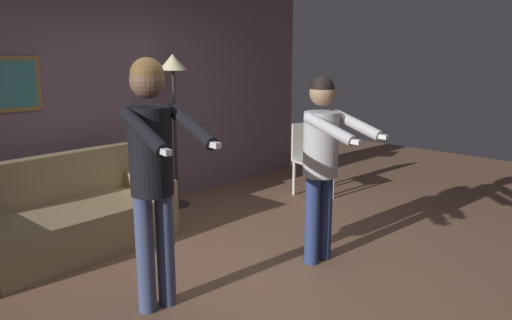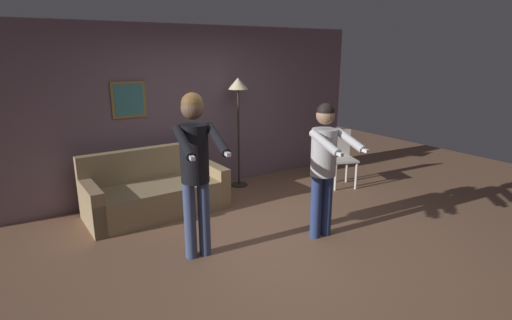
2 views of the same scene
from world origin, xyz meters
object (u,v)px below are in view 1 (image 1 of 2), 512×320
Objects in this scene: person_standing_left at (153,160)px; person_standing_right at (322,153)px; dining_chair_distant at (310,155)px; torchiere_lamp at (173,82)px; couch at (66,223)px.

person_standing_right is at bearing -13.98° from person_standing_left.
torchiere_lamp is at bearing 148.30° from dining_chair_distant.
person_standing_left is at bearing -131.35° from torchiere_lamp.
couch is 1.17× the size of person_standing_right.
person_standing_right is 2.11m from dining_chair_distant.
person_standing_left is at bearing -91.95° from couch.
person_standing_left is (-1.62, -1.84, -0.37)m from torchiere_lamp.
couch is at bearing 88.05° from person_standing_left.
dining_chair_distant is (1.59, 1.31, -0.46)m from person_standing_right.
person_standing_right is at bearing -93.62° from torchiere_lamp.
dining_chair_distant is at bearing 17.10° from person_standing_left.
couch is at bearing -167.50° from torchiere_lamp.
person_standing_left is 3.26m from dining_chair_distant.
couch is at bearing 127.52° from person_standing_right.
person_standing_right reaches higher than couch.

